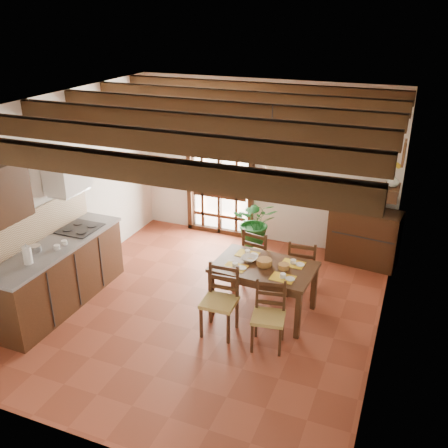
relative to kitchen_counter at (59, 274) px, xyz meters
The scene contains 24 objects.
ground_plane 2.10m from the kitchen_counter, 17.06° to the left, with size 5.00×5.00×0.00m, color brown.
room_shell 2.45m from the kitchen_counter, 17.06° to the left, with size 4.52×5.02×2.81m.
ceiling_beams 3.02m from the kitchen_counter, 17.06° to the left, with size 4.50×4.34×0.20m.
french_door 3.33m from the kitchen_counter, 69.23° to the left, with size 1.26×0.11×2.32m.
kitchen_counter is the anchor object (origin of this frame).
range_hood 1.38m from the kitchen_counter, 99.79° to the left, with size 0.38×0.60×0.54m.
counter_items 0.49m from the kitchen_counter, 89.91° to the left, with size 0.50×1.43×0.25m.
dining_table 2.82m from the kitchen_counter, 17.52° to the left, with size 1.37×0.93×0.71m.
chair_near_left 2.33m from the kitchen_counter, ahead, with size 0.44×0.42×0.91m.
chair_near_right 2.98m from the kitchen_counter, ahead, with size 0.45×0.43×0.85m.
chair_far_left 2.86m from the kitchen_counter, 32.70° to the left, with size 0.50×0.48×0.92m.
chair_far_right 3.41m from the kitchen_counter, 26.11° to the left, with size 0.44×0.42×0.88m.
table_setting 2.83m from the kitchen_counter, 17.52° to the left, with size 0.96×0.64×0.09m.
table_bowl 2.63m from the kitchen_counter, 20.33° to the left, with size 0.22×0.22×0.05m, color white.
sideboard 4.69m from the kitchen_counter, 37.02° to the left, with size 1.08×0.49×0.92m, color #341D10.
crt_tv 4.73m from the kitchen_counter, 36.96° to the left, with size 0.45×0.42×0.38m.
fuse_box 4.80m from the kitchen_counter, 41.72° to the left, with size 0.25×0.03×0.32m, color white.
plant_pot 3.22m from the kitchen_counter, 50.76° to the left, with size 0.38×0.38×0.23m, color maroon.
potted_plant 3.20m from the kitchen_counter, 50.76° to the left, with size 1.87×1.60×2.08m, color #144C19.
wall_shelf 4.76m from the kitchen_counter, 28.25° to the left, with size 0.20×0.42×0.20m.
shelf_vase 4.80m from the kitchen_counter, 28.25° to the left, with size 0.15×0.15×0.15m, color #B2BFB2.
shelf_flowers 4.85m from the kitchen_counter, 28.25° to the left, with size 0.14×0.14×0.36m.
framed_picture 4.98m from the kitchen_counter, 27.77° to the left, with size 0.03×0.32×0.32m.
pendant_lamp 3.27m from the kitchen_counter, 19.43° to the left, with size 0.36×0.36×0.84m.
Camera 1 is at (2.40, -5.34, 3.87)m, focal length 40.00 mm.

